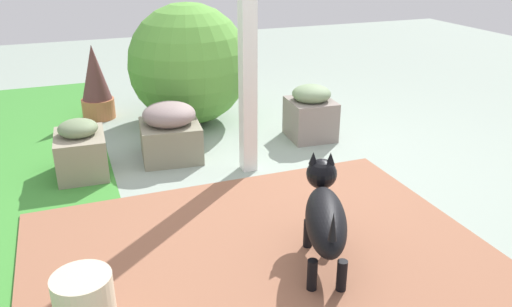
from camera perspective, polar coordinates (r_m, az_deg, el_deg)
ground_plane at (r=3.52m, az=1.89°, el=-3.39°), size 12.00×12.00×0.00m
brick_path at (r=2.76m, az=0.45°, el=-11.21°), size 1.80×2.40×0.02m
porch_pillar at (r=3.43m, az=-0.96°, el=15.78°), size 0.10×0.10×2.26m
stone_planter_nearest at (r=4.28m, az=6.08°, el=4.50°), size 0.40×0.38×0.45m
stone_planter_mid at (r=3.91m, az=-9.50°, el=2.40°), size 0.47×0.47×0.43m
stone_planter_far at (r=3.79m, az=-18.84°, el=0.33°), size 0.45×0.35×0.41m
round_shrub at (r=4.60m, az=-7.46°, el=9.79°), size 1.06×1.06×1.06m
terracotta_pot_spiky at (r=4.93m, az=-17.36°, el=7.40°), size 0.30×0.30×0.68m
dog at (r=2.58m, az=7.64°, el=-6.68°), size 0.71×0.42×0.50m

